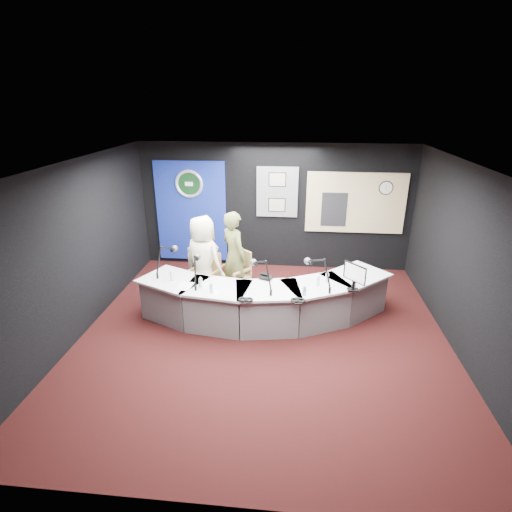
# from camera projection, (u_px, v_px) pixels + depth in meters

# --- Properties ---
(ground) EXTENTS (6.00, 6.00, 0.00)m
(ground) POSITION_uv_depth(u_px,v_px,m) (263.00, 336.00, 6.63)
(ground) COLOR black
(ground) RESTS_ON ground
(ceiling) EXTENTS (6.00, 6.00, 0.02)m
(ceiling) POSITION_uv_depth(u_px,v_px,m) (265.00, 165.00, 5.59)
(ceiling) COLOR silver
(ceiling) RESTS_ON ground
(wall_back) EXTENTS (6.00, 0.02, 2.80)m
(wall_back) POSITION_uv_depth(u_px,v_px,m) (275.00, 207.00, 8.88)
(wall_back) COLOR black
(wall_back) RESTS_ON ground
(wall_front) EXTENTS (6.00, 0.02, 2.80)m
(wall_front) POSITION_uv_depth(u_px,v_px,m) (235.00, 392.00, 3.33)
(wall_front) COLOR black
(wall_front) RESTS_ON ground
(wall_left) EXTENTS (0.02, 6.00, 2.80)m
(wall_left) POSITION_uv_depth(u_px,v_px,m) (77.00, 251.00, 6.38)
(wall_left) COLOR black
(wall_left) RESTS_ON ground
(wall_right) EXTENTS (0.02, 6.00, 2.80)m
(wall_right) POSITION_uv_depth(u_px,v_px,m) (468.00, 265.00, 5.83)
(wall_right) COLOR black
(wall_right) RESTS_ON ground
(broadcast_desk) EXTENTS (4.50, 1.90, 0.75)m
(broadcast_desk) POSITION_uv_depth(u_px,v_px,m) (263.00, 300.00, 7.00)
(broadcast_desk) COLOR silver
(broadcast_desk) RESTS_ON ground
(backdrop_panel) EXTENTS (1.60, 0.05, 2.30)m
(backdrop_panel) POSITION_uv_depth(u_px,v_px,m) (191.00, 212.00, 9.08)
(backdrop_panel) COLOR navy
(backdrop_panel) RESTS_ON wall_back
(agency_seal) EXTENTS (0.63, 0.07, 0.63)m
(agency_seal) POSITION_uv_depth(u_px,v_px,m) (189.00, 184.00, 8.80)
(agency_seal) COLOR silver
(agency_seal) RESTS_ON backdrop_panel
(seal_center) EXTENTS (0.48, 0.01, 0.48)m
(seal_center) POSITION_uv_depth(u_px,v_px,m) (189.00, 184.00, 8.81)
(seal_center) COLOR black
(seal_center) RESTS_ON backdrop_panel
(pinboard) EXTENTS (0.90, 0.04, 1.10)m
(pinboard) POSITION_uv_depth(u_px,v_px,m) (277.00, 192.00, 8.71)
(pinboard) COLOR slate
(pinboard) RESTS_ON wall_back
(framed_photo_upper) EXTENTS (0.34, 0.02, 0.27)m
(framed_photo_upper) POSITION_uv_depth(u_px,v_px,m) (277.00, 180.00, 8.58)
(framed_photo_upper) COLOR gray
(framed_photo_upper) RESTS_ON pinboard
(framed_photo_lower) EXTENTS (0.34, 0.02, 0.27)m
(framed_photo_lower) POSITION_uv_depth(u_px,v_px,m) (277.00, 205.00, 8.79)
(framed_photo_lower) COLOR gray
(framed_photo_lower) RESTS_ON pinboard
(booth_window_frame) EXTENTS (2.12, 0.06, 1.32)m
(booth_window_frame) POSITION_uv_depth(u_px,v_px,m) (355.00, 203.00, 8.63)
(booth_window_frame) COLOR #D1B982
(booth_window_frame) RESTS_ON wall_back
(booth_glow) EXTENTS (2.00, 0.02, 1.20)m
(booth_glow) POSITION_uv_depth(u_px,v_px,m) (355.00, 203.00, 8.62)
(booth_glow) COLOR beige
(booth_glow) RESTS_ON booth_window_frame
(equipment_rack) EXTENTS (0.55, 0.02, 0.75)m
(equipment_rack) POSITION_uv_depth(u_px,v_px,m) (334.00, 210.00, 8.70)
(equipment_rack) COLOR black
(equipment_rack) RESTS_ON booth_window_frame
(wall_clock) EXTENTS (0.28, 0.01, 0.28)m
(wall_clock) POSITION_uv_depth(u_px,v_px,m) (386.00, 188.00, 8.42)
(wall_clock) COLOR white
(wall_clock) RESTS_ON booth_window_frame
(armchair_left) EXTENTS (0.79, 0.79, 1.06)m
(armchair_left) POSITION_uv_depth(u_px,v_px,m) (204.00, 276.00, 7.58)
(armchair_left) COLOR #A8834D
(armchair_left) RESTS_ON ground
(armchair_right) EXTENTS (0.71, 0.71, 0.90)m
(armchair_right) POSITION_uv_depth(u_px,v_px,m) (235.00, 277.00, 7.73)
(armchair_right) COLOR #A8834D
(armchair_right) RESTS_ON ground
(draped_jacket) EXTENTS (0.50, 0.30, 0.70)m
(draped_jacket) POSITION_uv_depth(u_px,v_px,m) (200.00, 266.00, 7.77)
(draped_jacket) COLOR slate
(draped_jacket) RESTS_ON armchair_left
(person_man) EXTENTS (0.99, 0.86, 1.70)m
(person_man) POSITION_uv_depth(u_px,v_px,m) (203.00, 260.00, 7.46)
(person_man) COLOR #F5ECC4
(person_man) RESTS_ON ground
(person_woman) EXTENTS (0.74, 0.76, 1.75)m
(person_woman) POSITION_uv_depth(u_px,v_px,m) (234.00, 256.00, 7.57)
(person_woman) COLOR #636836
(person_woman) RESTS_ON ground
(computer_monitor) EXTENTS (0.30, 0.32, 0.28)m
(computer_monitor) POSITION_uv_depth(u_px,v_px,m) (355.00, 273.00, 6.39)
(computer_monitor) COLOR black
(computer_monitor) RESTS_ON broadcast_desk
(desk_phone) EXTENTS (0.24, 0.22, 0.05)m
(desk_phone) POSITION_uv_depth(u_px,v_px,m) (266.00, 278.00, 6.91)
(desk_phone) COLOR black
(desk_phone) RESTS_ON broadcast_desk
(headphones_near) EXTENTS (0.23, 0.23, 0.04)m
(headphones_near) POSITION_uv_depth(u_px,v_px,m) (298.00, 300.00, 6.16)
(headphones_near) COLOR black
(headphones_near) RESTS_ON broadcast_desk
(headphones_far) EXTENTS (0.20, 0.20, 0.03)m
(headphones_far) POSITION_uv_depth(u_px,v_px,m) (246.00, 300.00, 6.18)
(headphones_far) COLOR black
(headphones_far) RESTS_ON broadcast_desk
(paper_stack) EXTENTS (0.26, 0.35, 0.00)m
(paper_stack) POSITION_uv_depth(u_px,v_px,m) (185.00, 286.00, 6.65)
(paper_stack) COLOR white
(paper_stack) RESTS_ON broadcast_desk
(notepad) EXTENTS (0.23, 0.29, 0.00)m
(notepad) POSITION_uv_depth(u_px,v_px,m) (214.00, 294.00, 6.40)
(notepad) COLOR white
(notepad) RESTS_ON broadcast_desk
(boom_mic_a) EXTENTS (0.28, 0.72, 0.60)m
(boom_mic_a) POSITION_uv_depth(u_px,v_px,m) (166.00, 256.00, 7.10)
(boom_mic_a) COLOR black
(boom_mic_a) RESTS_ON broadcast_desk
(boom_mic_b) EXTENTS (0.22, 0.73, 0.60)m
(boom_mic_b) POSITION_uv_depth(u_px,v_px,m) (196.00, 266.00, 6.69)
(boom_mic_b) COLOR black
(boom_mic_b) RESTS_ON broadcast_desk
(boom_mic_c) EXTENTS (0.45, 0.64, 0.60)m
(boom_mic_c) POSITION_uv_depth(u_px,v_px,m) (262.00, 271.00, 6.49)
(boom_mic_c) COLOR black
(boom_mic_c) RESTS_ON broadcast_desk
(boom_mic_d) EXTENTS (0.48, 0.63, 0.60)m
(boom_mic_d) POSITION_uv_depth(u_px,v_px,m) (319.00, 269.00, 6.56)
(boom_mic_d) COLOR black
(boom_mic_d) RESTS_ON broadcast_desk
(water_bottles) EXTENTS (3.15, 0.65, 0.18)m
(water_bottles) POSITION_uv_depth(u_px,v_px,m) (261.00, 282.00, 6.60)
(water_bottles) COLOR silver
(water_bottles) RESTS_ON broadcast_desk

